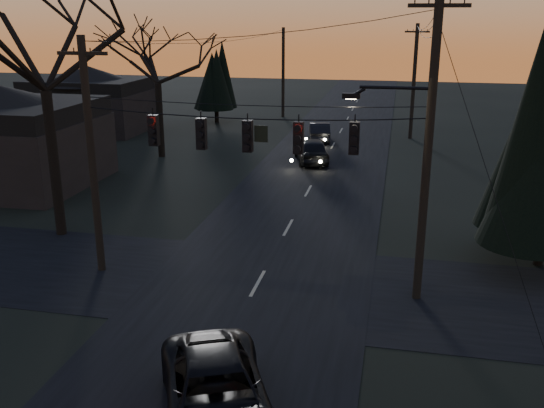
% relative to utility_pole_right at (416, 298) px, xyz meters
% --- Properties ---
extents(main_road, '(8.00, 120.00, 0.02)m').
position_rel_utility_pole_right_xyz_m(main_road, '(-5.50, 10.00, 0.01)').
color(main_road, black).
rests_on(main_road, ground).
extents(cross_road, '(60.00, 7.00, 0.02)m').
position_rel_utility_pole_right_xyz_m(cross_road, '(-5.50, 0.00, 0.01)').
color(cross_road, black).
rests_on(cross_road, ground).
extents(utility_pole_right, '(5.00, 0.30, 10.00)m').
position_rel_utility_pole_right_xyz_m(utility_pole_right, '(0.00, 0.00, 0.00)').
color(utility_pole_right, black).
rests_on(utility_pole_right, ground).
extents(utility_pole_left, '(1.80, 0.30, 8.50)m').
position_rel_utility_pole_right_xyz_m(utility_pole_left, '(-11.50, 0.00, 0.00)').
color(utility_pole_left, black).
rests_on(utility_pole_left, ground).
extents(utility_pole_far_r, '(1.80, 0.30, 8.50)m').
position_rel_utility_pole_right_xyz_m(utility_pole_far_r, '(0.00, 28.00, 0.00)').
color(utility_pole_far_r, black).
rests_on(utility_pole_far_r, ground).
extents(utility_pole_far_l, '(0.30, 0.30, 8.00)m').
position_rel_utility_pole_right_xyz_m(utility_pole_far_l, '(-11.50, 36.00, 0.00)').
color(utility_pole_far_l, black).
rests_on(utility_pole_far_l, ground).
extents(span_signal_assembly, '(11.50, 0.44, 1.46)m').
position_rel_utility_pole_right_xyz_m(span_signal_assembly, '(-5.74, 0.00, 5.35)').
color(span_signal_assembly, black).
rests_on(span_signal_assembly, ground).
extents(bare_tree_left, '(9.82, 9.82, 12.40)m').
position_rel_utility_pole_right_xyz_m(bare_tree_left, '(-15.03, 3.22, 8.67)').
color(bare_tree_left, black).
rests_on(bare_tree_left, ground).
extents(bare_tree_dist, '(6.56, 6.56, 9.74)m').
position_rel_utility_pole_right_xyz_m(bare_tree_dist, '(-16.38, 18.25, 6.80)').
color(bare_tree_dist, black).
rests_on(bare_tree_dist, ground).
extents(evergreen_dist, '(3.51, 3.51, 6.23)m').
position_rel_utility_pole_right_xyz_m(evergreen_dist, '(-16.63, 31.82, 3.71)').
color(evergreen_dist, black).
rests_on(evergreen_dist, ground).
extents(house_left_far, '(9.00, 7.00, 5.20)m').
position_rel_utility_pole_right_xyz_m(house_left_far, '(-25.50, 26.00, 2.60)').
color(house_left_far, black).
rests_on(house_left_far, ground).
extents(suv_near, '(4.29, 5.76, 1.45)m').
position_rel_utility_pole_right_xyz_m(suv_near, '(-4.70, -7.61, 0.73)').
color(suv_near, black).
rests_on(suv_near, ground).
extents(sedan_oncoming_a, '(3.07, 5.01, 1.59)m').
position_rel_utility_pole_right_xyz_m(sedan_oncoming_a, '(-6.30, 18.65, 0.80)').
color(sedan_oncoming_a, black).
rests_on(sedan_oncoming_a, ground).
extents(sedan_oncoming_b, '(2.15, 4.38, 1.38)m').
position_rel_utility_pole_right_xyz_m(sedan_oncoming_b, '(-6.71, 25.57, 0.69)').
color(sedan_oncoming_b, black).
rests_on(sedan_oncoming_b, ground).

